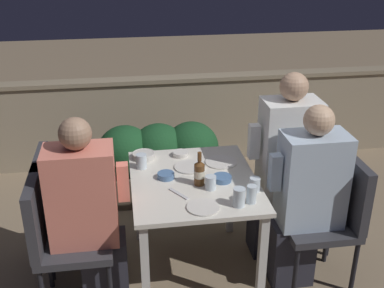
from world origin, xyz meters
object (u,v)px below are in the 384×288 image
(person_blue_shirt, at_px, (305,198))
(person_white_polo, at_px, (283,167))
(person_coral_top, at_px, (89,213))
(chair_left_far, at_px, (62,203))
(chair_left_near, at_px, (57,230))
(chair_right_far, at_px, (308,185))
(chair_right_near, at_px, (333,209))
(beer_bottle, at_px, (199,172))
(potted_plant, at_px, (296,158))

(person_blue_shirt, relative_size, person_white_polo, 0.92)
(person_coral_top, distance_m, chair_left_far, 0.40)
(chair_left_far, relative_size, person_white_polo, 0.65)
(chair_left_near, bearing_deg, chair_right_far, 10.10)
(chair_right_near, bearing_deg, person_blue_shirt, 180.00)
(person_white_polo, height_order, beer_bottle, person_white_polo)
(chair_right_far, bearing_deg, potted_plant, 78.80)
(beer_bottle, bearing_deg, chair_right_near, -7.41)
(chair_left_near, xyz_separation_m, beer_bottle, (0.90, 0.09, 0.28))
(beer_bottle, xyz_separation_m, potted_plant, (0.94, 0.76, -0.34))
(chair_left_far, bearing_deg, person_blue_shirt, -12.64)
(chair_left_near, bearing_deg, person_white_polo, 11.39)
(person_coral_top, height_order, person_white_polo, person_white_polo)
(person_blue_shirt, distance_m, chair_right_far, 0.38)
(chair_left_near, xyz_separation_m, chair_left_far, (-0.00, 0.33, 0.00))
(beer_bottle, distance_m, potted_plant, 1.26)
(chair_left_near, relative_size, person_white_polo, 0.65)
(person_coral_top, bearing_deg, potted_plant, 27.47)
(chair_left_far, bearing_deg, chair_right_near, -11.23)
(person_blue_shirt, relative_size, chair_right_far, 1.42)
(potted_plant, bearing_deg, person_coral_top, -152.53)
(chair_left_far, distance_m, person_white_polo, 1.54)
(person_coral_top, distance_m, beer_bottle, 0.73)
(chair_left_far, relative_size, potted_plant, 1.15)
(person_coral_top, xyz_separation_m, person_blue_shirt, (1.37, -0.03, 0.00))
(chair_left_near, relative_size, person_coral_top, 0.71)
(person_coral_top, bearing_deg, chair_left_far, 121.95)
(chair_right_near, bearing_deg, chair_left_near, 179.19)
(beer_bottle, bearing_deg, chair_right_far, 14.77)
(chair_left_near, distance_m, chair_right_near, 1.78)
(person_coral_top, distance_m, chair_right_far, 1.57)
(chair_left_near, xyz_separation_m, person_blue_shirt, (1.58, -0.03, 0.10))
(chair_left_far, relative_size, person_blue_shirt, 0.70)
(chair_right_near, distance_m, person_white_polo, 0.45)
(person_coral_top, height_order, chair_right_far, person_coral_top)
(person_coral_top, distance_m, person_white_polo, 1.37)
(chair_left_near, bearing_deg, chair_left_far, 90.13)
(person_coral_top, height_order, person_blue_shirt, person_blue_shirt)
(person_white_polo, bearing_deg, chair_right_far, 0.00)
(chair_right_near, relative_size, person_white_polo, 0.65)
(chair_right_far, height_order, person_white_polo, person_white_polo)
(chair_right_far, height_order, beer_bottle, beer_bottle)
(person_coral_top, bearing_deg, chair_right_near, -0.91)
(person_blue_shirt, xyz_separation_m, potted_plant, (0.26, 0.88, -0.16))
(chair_right_near, bearing_deg, chair_right_far, 97.97)
(person_blue_shirt, relative_size, potted_plant, 1.64)
(beer_bottle, bearing_deg, chair_left_far, 165.14)
(chair_left_far, xyz_separation_m, person_blue_shirt, (1.58, -0.35, 0.10))
(chair_left_far, distance_m, beer_bottle, 0.98)
(chair_right_far, xyz_separation_m, person_white_polo, (-0.20, -0.00, 0.16))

